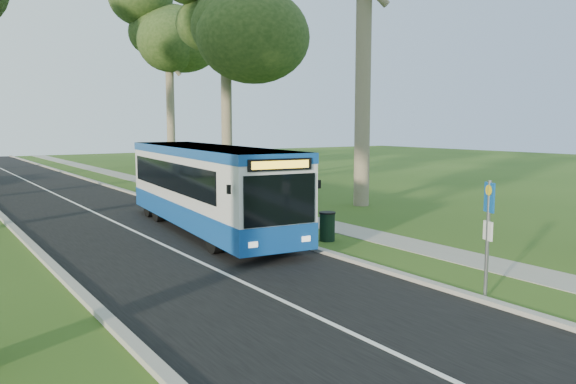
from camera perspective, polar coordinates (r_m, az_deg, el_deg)
name	(u,v)px	position (r m, az deg, el deg)	size (l,w,h in m)	color
ground	(307,248)	(17.34, 1.94, -5.74)	(120.00, 120.00, 0.00)	#2E4F18
road	(99,215)	(24.83, -18.61, -2.22)	(7.00, 100.00, 0.02)	black
kerb_east	(178,207)	(25.95, -11.16, -1.50)	(0.25, 100.00, 0.12)	#9E9B93
kerb_west	(7,222)	(24.15, -26.65, -2.73)	(0.25, 100.00, 0.12)	#9E9B93
centre_line	(99,215)	(24.83, -18.61, -2.20)	(0.12, 100.00, 0.01)	white
footpath	(236,203)	(27.25, -5.34, -1.10)	(1.50, 100.00, 0.02)	gray
bus	(207,187)	(20.10, -8.24, 0.46)	(3.54, 11.58, 3.02)	silver
bus_stop_sign	(488,226)	(12.86, 19.66, -3.25)	(0.18, 0.35, 2.60)	gray
bus_shelter	(270,178)	(21.99, -1.83, 1.43)	(1.70, 2.90, 2.41)	black
litter_bin	(327,226)	(18.38, 4.00, -3.49)	(0.55, 0.55, 0.96)	black
tree_east_c	(225,5)	(36.56, -6.40, 18.32)	(5.20, 5.20, 14.92)	#7A6B56
tree_east_d	(169,33)	(47.78, -12.04, 15.56)	(5.20, 5.20, 14.99)	#7A6B56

